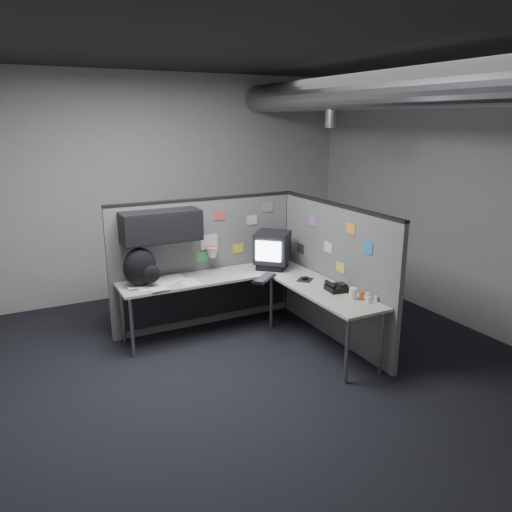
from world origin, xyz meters
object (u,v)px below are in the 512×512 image
desk (243,288)px  monitor (272,249)px  keyboard (264,278)px  backpack (141,268)px  phone (336,287)px

desk → monitor: (0.53, 0.25, 0.35)m
keyboard → monitor: bearing=56.2°
monitor → desk: bearing=-157.0°
desk → backpack: (-1.13, 0.28, 0.34)m
desk → backpack: bearing=166.3°
desk → backpack: 1.21m
monitor → keyboard: size_ratio=1.40×
desk → phone: size_ratio=9.48×
phone → backpack: 2.18m
desk → backpack: backpack is taller
monitor → backpack: bearing=176.9°
monitor → keyboard: 0.56m
desk → monitor: bearing=25.2°
desk → keyboard: size_ratio=5.65×
keyboard → backpack: size_ratio=0.91×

